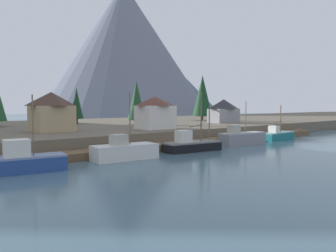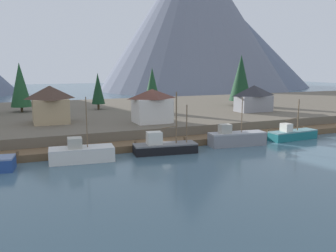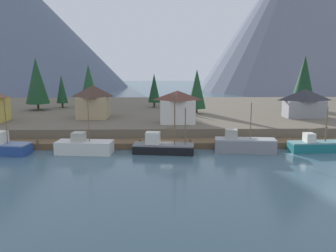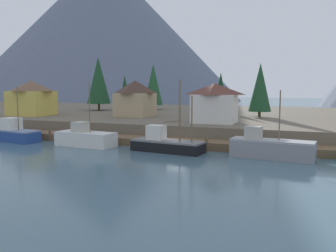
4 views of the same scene
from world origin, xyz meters
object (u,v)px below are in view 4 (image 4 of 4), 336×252
Objects in this scene: house_white at (215,103)px; conifer_mid_left at (98,80)px; conifer_back_left at (153,84)px; house_yellow at (31,98)px; conifer_mid_right at (125,90)px; fishing_boat_black at (166,144)px; fishing_boat_blue at (15,133)px; conifer_back_right at (260,87)px; house_tan at (135,98)px; fishing_boat_grey at (271,148)px; fishing_boat_white at (85,138)px; conifer_near_right at (221,89)px.

conifer_mid_left is (-32.06, 19.01, 3.80)m from house_white.
house_white is 0.62× the size of conifer_back_left.
house_yellow reaches higher than house_white.
fishing_boat_black is at bearing -55.47° from conifer_mid_right.
conifer_mid_right reaches higher than house_yellow.
fishing_boat_blue is at bearing -154.90° from house_white.
conifer_back_right reaches higher than fishing_boat_black.
house_tan is (10.17, 19.38, 4.68)m from fishing_boat_blue.
house_white reaches higher than fishing_boat_blue.
fishing_boat_grey is at bearing 8.27° from fishing_boat_black.
house_white is 0.69× the size of conifer_back_right.
conifer_mid_right is at bearing 131.71° from fishing_boat_black.
house_tan is at bearing 101.67° from fishing_boat_white.
house_white is 0.79× the size of conifer_near_right.
fishing_boat_blue is 0.97× the size of conifer_near_right.
house_white is 37.46m from conifer_mid_left.
conifer_mid_right is (-22.83, -0.47, -0.19)m from conifer_near_right.
fishing_boat_black is 0.77× the size of conifer_mid_left.
conifer_back_left is (6.22, 2.47, 1.28)m from conifer_mid_right.
conifer_near_right reaches higher than fishing_boat_grey.
house_yellow is at bearing 163.94° from fishing_boat_black.
house_yellow is 18.10m from conifer_mid_left.
conifer_back_right is (31.83, 25.90, 6.66)m from fishing_boat_blue.
fishing_boat_grey is 48.16m from house_yellow.
house_yellow reaches higher than fishing_boat_blue.
fishing_boat_grey is at bearing 6.23° from fishing_boat_white.
house_tan is at bearing -38.51° from conifer_mid_left.
fishing_boat_grey is (36.48, 0.27, -0.01)m from fishing_boat_blue.
fishing_boat_black reaches higher than fishing_boat_white.
conifer_near_right reaches higher than house_tan.
house_white is 0.54× the size of conifer_mid_left.
fishing_boat_white is 39.37m from conifer_back_left.
conifer_back_right is at bearing -16.82° from conifer_mid_right.
fishing_boat_grey is 39.12m from conifer_near_right.
conifer_near_right reaches higher than fishing_boat_black.
fishing_boat_black is 1.40× the size of house_tan.
fishing_boat_black is 0.87× the size of conifer_back_left.
conifer_mid_left reaches higher than fishing_boat_white.
fishing_boat_black is 36.57m from house_yellow.
conifer_near_right is 0.69× the size of conifer_mid_left.
fishing_boat_black reaches higher than fishing_boat_grey.
conifer_back_left reaches higher than conifer_back_right.
conifer_mid_right is at bearing 41.72° from conifer_mid_left.
fishing_boat_grey is 32.85m from house_tan.
fishing_boat_grey is (24.29, 0.22, 0.08)m from fishing_boat_white.
conifer_back_left reaches higher than conifer_mid_right.
fishing_boat_grey is 16.23m from house_white.
fishing_boat_blue is 0.95× the size of fishing_boat_white.
conifer_near_right is at bearing -6.87° from conifer_back_left.
fishing_boat_blue reaches higher than fishing_boat_grey.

